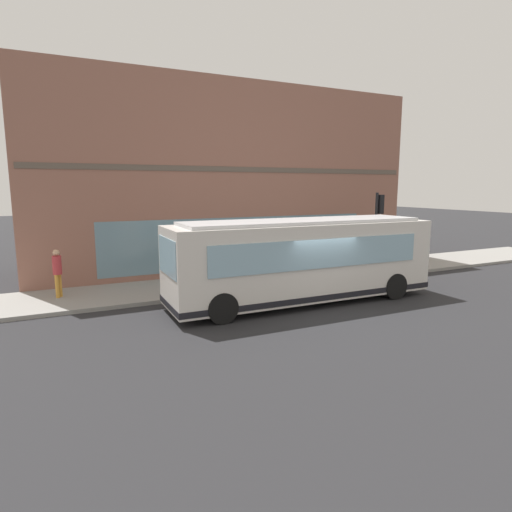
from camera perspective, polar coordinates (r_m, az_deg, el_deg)
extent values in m
plane|color=#262628|center=(15.62, 7.75, -6.60)|extent=(120.00, 120.00, 0.00)
cube|color=gray|center=(19.31, 0.56, -3.21)|extent=(3.60, 40.00, 0.15)
cube|color=#8C5B4C|center=(23.46, -4.93, 10.07)|extent=(6.43, 19.35, 9.18)
cube|color=brown|center=(20.63, -1.86, 11.49)|extent=(0.36, 18.96, 0.24)
cube|color=slate|center=(20.70, -1.70, 1.91)|extent=(0.12, 13.54, 2.40)
cube|color=silver|center=(15.74, 6.27, -0.47)|extent=(2.60, 10.02, 2.70)
cube|color=silver|center=(15.56, 6.36, 4.65)|extent=(2.21, 9.02, 0.12)
cube|color=#8CB2C6|center=(13.77, -11.70, -0.10)|extent=(2.20, 0.10, 1.20)
cube|color=#8CB2C6|center=(16.76, 4.03, 1.54)|extent=(0.14, 8.20, 1.00)
cube|color=#8CB2C6|center=(14.62, 8.88, 0.32)|extent=(0.14, 8.20, 1.00)
cube|color=black|center=(15.98, 6.19, -4.61)|extent=(2.64, 10.06, 0.20)
cylinder|color=black|center=(15.53, -7.54, -4.77)|extent=(0.31, 1.00, 1.00)
cylinder|color=black|center=(13.43, -4.54, -6.96)|extent=(0.31, 1.00, 1.00)
cylinder|color=black|center=(18.79, 13.27, -2.49)|extent=(0.31, 1.00, 1.00)
cylinder|color=black|center=(17.09, 18.05, -3.86)|extent=(0.31, 1.00, 1.00)
cylinder|color=black|center=(21.05, 15.71, 2.97)|extent=(0.14, 0.14, 3.83)
cube|color=black|center=(21.08, 16.26, 6.67)|extent=(0.32, 0.24, 0.90)
sphere|color=red|center=(21.15, 16.56, 7.43)|extent=(0.20, 0.20, 0.20)
sphere|color=yellow|center=(21.16, 16.52, 6.67)|extent=(0.20, 0.20, 0.20)
sphere|color=green|center=(21.17, 16.49, 5.91)|extent=(0.20, 0.20, 0.20)
cylinder|color=yellow|center=(20.88, 12.04, -1.49)|extent=(0.24, 0.24, 0.55)
sphere|color=yellow|center=(20.81, 12.08, -0.53)|extent=(0.22, 0.22, 0.22)
cylinder|color=yellow|center=(20.97, 12.42, -1.32)|extent=(0.10, 0.12, 0.10)
cylinder|color=yellow|center=(21.00, 11.77, -1.28)|extent=(0.12, 0.10, 0.10)
cylinder|color=gold|center=(17.63, -24.77, -3.57)|extent=(0.14, 0.14, 0.88)
cylinder|color=gold|center=(17.48, -25.07, -3.70)|extent=(0.14, 0.14, 0.88)
cylinder|color=#B23338|center=(17.41, -25.10, -1.11)|extent=(0.32, 0.32, 0.69)
sphere|color=tan|center=(17.34, -25.20, 0.40)|extent=(0.24, 0.24, 0.24)
cylinder|color=silver|center=(18.13, -5.39, -2.57)|extent=(0.14, 0.14, 0.78)
cylinder|color=silver|center=(18.19, -5.92, -2.54)|extent=(0.14, 0.14, 0.78)
cylinder|color=black|center=(18.03, -5.69, -0.38)|extent=(0.32, 0.32, 0.62)
sphere|color=tan|center=(17.96, -5.71, 0.93)|extent=(0.21, 0.21, 0.21)
cylinder|color=#99994C|center=(21.92, 13.04, -0.72)|extent=(0.14, 0.14, 0.78)
cylinder|color=#99994C|center=(22.10, 13.01, -0.64)|extent=(0.14, 0.14, 0.78)
cylinder|color=#8C3F8C|center=(21.90, 13.09, 1.12)|extent=(0.32, 0.32, 0.62)
sphere|color=beige|center=(21.85, 13.13, 2.19)|extent=(0.21, 0.21, 0.21)
cube|color=#197233|center=(22.82, 16.23, -0.31)|extent=(0.44, 0.40, 0.90)
cube|color=#8CB2C6|center=(22.93, 16.64, 0.18)|extent=(0.35, 0.03, 0.30)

